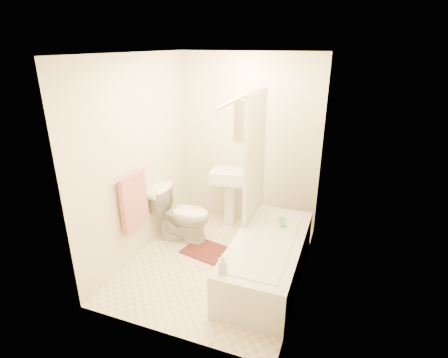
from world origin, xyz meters
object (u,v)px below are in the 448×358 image
at_px(sink, 229,195).
at_px(bathtub, 267,258).
at_px(bath_mat, 207,251).
at_px(soap_bottle, 223,263).
at_px(toilet, 182,214).

distance_m(sink, bathtub, 1.31).
xyz_separation_m(bathtub, bath_mat, (-0.84, 0.22, -0.23)).
relative_size(sink, bath_mat, 1.62).
height_order(sink, bath_mat, sink).
xyz_separation_m(sink, soap_bottle, (0.55, -1.69, 0.10)).
bearing_deg(sink, bathtub, -56.01).
relative_size(bathtub, bath_mat, 2.92).
relative_size(bath_mat, soap_bottle, 3.15).
distance_m(bathtub, soap_bottle, 0.82).
relative_size(sink, soap_bottle, 5.09).
bearing_deg(toilet, soap_bottle, -142.43).
bearing_deg(toilet, bath_mat, -117.41).
height_order(sink, bathtub, sink).
xyz_separation_m(toilet, soap_bottle, (0.99, -1.10, 0.20)).
bearing_deg(sink, soap_bottle, -77.45).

